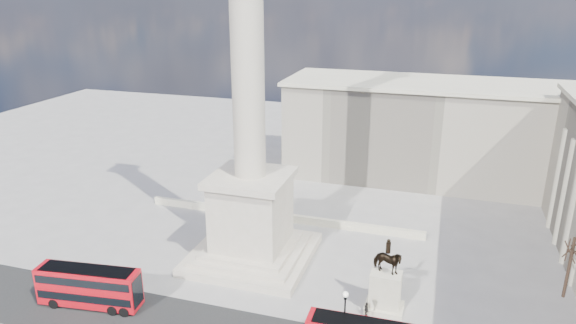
# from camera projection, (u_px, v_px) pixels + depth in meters

# --- Properties ---
(ground) EXTENTS (180.00, 180.00, 0.00)m
(ground) POSITION_uv_depth(u_px,v_px,m) (237.00, 278.00, 58.20)
(ground) COLOR gray
(ground) RESTS_ON ground
(nelsons_column) EXTENTS (14.00, 14.00, 49.85)m
(nelsons_column) POSITION_uv_depth(u_px,v_px,m) (250.00, 157.00, 58.50)
(nelsons_column) COLOR beige
(nelsons_column) RESTS_ON ground
(balustrade_wall) EXTENTS (40.00, 0.60, 1.10)m
(balustrade_wall) POSITION_uv_depth(u_px,v_px,m) (280.00, 217.00, 72.46)
(balustrade_wall) COLOR beige
(balustrade_wall) RESTS_ON ground
(building_northeast) EXTENTS (51.00, 17.00, 16.60)m
(building_northeast) POSITION_uv_depth(u_px,v_px,m) (438.00, 131.00, 85.96)
(building_northeast) COLOR beige
(building_northeast) RESTS_ON ground
(red_bus_a) EXTENTS (10.91, 3.70, 4.34)m
(red_bus_a) POSITION_uv_depth(u_px,v_px,m) (90.00, 287.00, 52.53)
(red_bus_a) COLOR #B70913
(red_bus_a) RESTS_ON ground
(victorian_lamp) EXTENTS (0.54, 0.54, 6.27)m
(victorian_lamp) POSITION_uv_depth(u_px,v_px,m) (345.00, 317.00, 45.42)
(victorian_lamp) COLOR black
(victorian_lamp) RESTS_ON ground
(equestrian_statue) EXTENTS (3.84, 2.88, 8.04)m
(equestrian_statue) POSITION_uv_depth(u_px,v_px,m) (386.00, 286.00, 51.77)
(equestrian_statue) COLOR beige
(equestrian_statue) RESTS_ON ground
(bare_tree_mid) EXTENTS (1.95, 1.95, 7.39)m
(bare_tree_mid) POSITION_uv_depth(u_px,v_px,m) (573.00, 248.00, 52.89)
(bare_tree_mid) COLOR #332319
(bare_tree_mid) RESTS_ON ground
(pedestrian_crossing) EXTENTS (0.79, 1.00, 1.58)m
(pedestrian_crossing) POSITION_uv_depth(u_px,v_px,m) (366.00, 309.00, 51.31)
(pedestrian_crossing) COLOR black
(pedestrian_crossing) RESTS_ON ground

